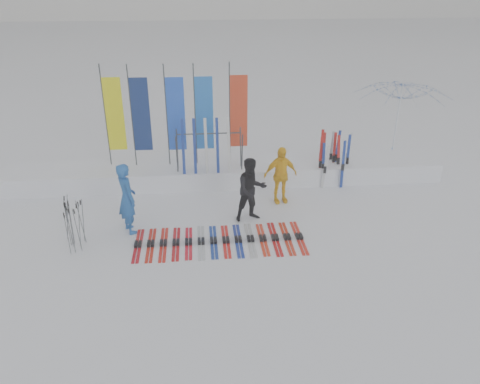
{
  "coord_description": "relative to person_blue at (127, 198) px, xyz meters",
  "views": [
    {
      "loc": [
        -0.84,
        -9.49,
        6.3
      ],
      "look_at": [
        0.2,
        1.6,
        1.0
      ],
      "focal_mm": 35.0,
      "sensor_mm": 36.0,
      "label": 1
    }
  ],
  "objects": [
    {
      "name": "snow_bank",
      "position": [
        2.74,
        3.02,
        -0.66
      ],
      "size": [
        14.0,
        1.6,
        0.6
      ],
      "primitive_type": "cube",
      "color": "white",
      "rests_on": "ground"
    },
    {
      "name": "person_yellow",
      "position": [
        4.26,
        1.36,
        -0.1
      ],
      "size": [
        1.07,
        0.59,
        1.73
      ],
      "primitive_type": "imported",
      "rotation": [
        0.0,
        0.0,
        0.18
      ],
      "color": "yellow",
      "rests_on": "ground"
    },
    {
      "name": "ground",
      "position": [
        2.74,
        -1.58,
        -0.96
      ],
      "size": [
        120.0,
        120.0,
        0.0
      ],
      "primitive_type": "plane",
      "color": "white",
      "rests_on": "ground"
    },
    {
      "name": "person_black",
      "position": [
        3.28,
        0.34,
        -0.06
      ],
      "size": [
        1.02,
        0.88,
        1.8
      ],
      "primitive_type": "imported",
      "rotation": [
        0.0,
        0.0,
        0.26
      ],
      "color": "black",
      "rests_on": "ground"
    },
    {
      "name": "feather_flags",
      "position": [
        1.19,
        3.24,
        1.28
      ],
      "size": [
        4.45,
        0.21,
        3.2
      ],
      "color": "#383A3F",
      "rests_on": "ground"
    },
    {
      "name": "tent_canopy",
      "position": [
        8.92,
        4.24,
        0.52
      ],
      "size": [
        3.28,
        3.34,
        2.96
      ],
      "primitive_type": "imported",
      "rotation": [
        0.0,
        0.0,
        -0.02
      ],
      "color": "white",
      "rests_on": "ground"
    },
    {
      "name": "person_blue",
      "position": [
        0.0,
        0.0,
        0.0
      ],
      "size": [
        0.73,
        0.83,
        1.92
      ],
      "primitive_type": "imported",
      "rotation": [
        0.0,
        0.0,
        2.04
      ],
      "color": "#1C53A3",
      "rests_on": "ground"
    },
    {
      "name": "pole_cluster",
      "position": [
        -1.28,
        -0.62,
        -0.37
      ],
      "size": [
        0.55,
        0.89,
        1.22
      ],
      "color": "#595B60",
      "rests_on": "ground"
    },
    {
      "name": "ski_rack",
      "position": [
        2.23,
        2.62,
        0.42
      ],
      "size": [
        2.04,
        0.8,
        1.23
      ],
      "color": "#383A3F",
      "rests_on": "ground"
    },
    {
      "name": "ski_row",
      "position": [
        2.36,
        -0.79,
        -0.93
      ],
      "size": [
        4.3,
        1.7,
        0.07
      ],
      "color": "#AD0D15",
      "rests_on": "ground"
    },
    {
      "name": "upright_skis",
      "position": [
        6.21,
        2.71,
        -0.17
      ],
      "size": [
        1.19,
        1.13,
        1.68
      ],
      "color": "red",
      "rests_on": "ground"
    }
  ]
}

